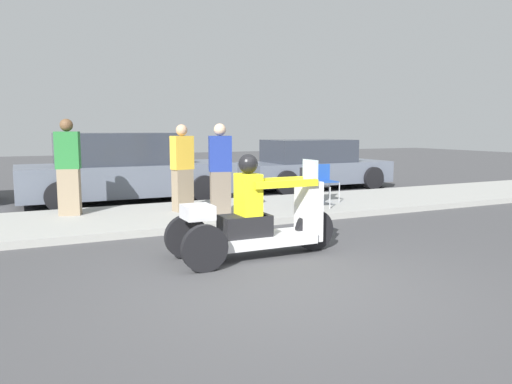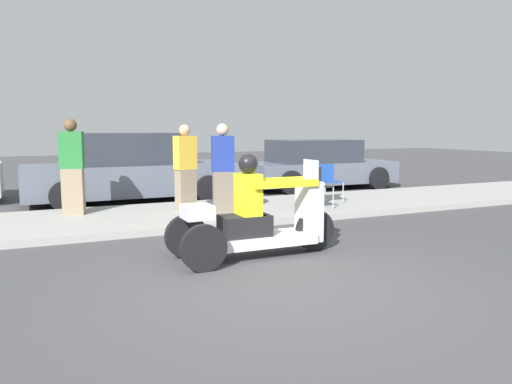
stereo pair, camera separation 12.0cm
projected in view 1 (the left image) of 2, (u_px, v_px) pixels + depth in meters
name	position (u px, v px, depth m)	size (l,w,h in m)	color
ground_plane	(286.00, 288.00, 5.46)	(60.00, 60.00, 0.00)	#424244
sidewalk_strip	(170.00, 216.00, 9.57)	(28.00, 2.80, 0.12)	#9E9E99
motorcycle_trike	(257.00, 221.00, 6.70)	(2.37, 0.83, 1.40)	black
spectator_far_back	(68.00, 169.00, 9.26)	(0.48, 0.36, 1.79)	gray
spectator_by_tree	(182.00, 170.00, 9.72)	(0.45, 0.33, 1.69)	gray
spectator_end_of_line	(220.00, 172.00, 9.17)	(0.45, 0.33, 1.70)	#726656
folding_chair_curbside	(312.00, 183.00, 10.19)	(0.48, 0.48, 0.82)	#A5A8AD
folding_chair_set_back	(324.00, 179.00, 11.09)	(0.50, 0.50, 0.82)	#A5A8AD
parked_car_lot_right	(313.00, 165.00, 14.39)	(4.36, 1.92, 1.41)	slate
parked_car_lot_center	(124.00, 170.00, 11.82)	(4.89, 2.10, 1.63)	slate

